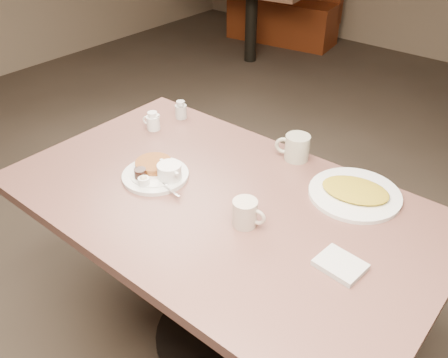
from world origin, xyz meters
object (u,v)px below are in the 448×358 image
Objects in this scene: creamer_right at (181,110)px; booth_back_left at (282,3)px; creamer_left at (153,121)px; coffee_mug_far at (296,147)px; hash_plate at (355,193)px; diner_table at (220,236)px; main_plate at (158,172)px; coffee_mug_near at (246,213)px.

creamer_right is 0.05× the size of booth_back_left.
booth_back_left reaches higher than creamer_left.
hash_plate is (0.29, -0.08, -0.04)m from coffee_mug_far.
coffee_mug_far reaches higher than diner_table.
main_plate reaches higher than diner_table.
creamer_right is (-0.68, 0.41, -0.01)m from coffee_mug_near.
coffee_mug_near is at bearing -58.14° from booth_back_left.
coffee_mug_near is 0.74m from creamer_left.
coffee_mug_far is 0.38× the size of hash_plate.
main_plate reaches higher than hash_plate.
coffee_mug_near is 1.48× the size of creamer_right.
diner_table is 0.50m from hash_plate.
creamer_right is (-0.58, -0.03, -0.01)m from coffee_mug_far.
coffee_mug_far is at bearing 165.28° from hash_plate.
creamer_left reaches higher than diner_table.
diner_table is at bearing -138.49° from hash_plate.
coffee_mug_far is at bearing 17.14° from creamer_left.
main_plate is 0.41m from coffee_mug_near.
booth_back_left is at bearing 116.85° from main_plate.
coffee_mug_far reaches higher than hash_plate.
main_plate is at bearing -40.79° from creamer_left.
diner_table is 0.27m from coffee_mug_near.
diner_table is 18.75× the size of creamer_right.
booth_back_left is (-1.49, 3.26, -0.38)m from creamer_left.
diner_table is at bearing -33.89° from creamer_right.
creamer_left is at bearing 159.88° from diner_table.
coffee_mug_far is 1.81× the size of creamer_right.
coffee_mug_near is 0.08× the size of booth_back_left.
booth_back_left is at bearing 120.46° from diner_table.
creamer_left is 0.05× the size of booth_back_left.
main_plate is 2.66× the size of coffee_mug_near.
booth_back_left is at bearing 121.86° from coffee_mug_near.
creamer_right is at bearing 123.71° from main_plate.
hash_plate is (0.89, 0.11, -0.02)m from creamer_left.
diner_table is 0.98× the size of booth_back_left.
coffee_mug_near reaches higher than hash_plate.
coffee_mug_near is at bearing -31.11° from creamer_right.
coffee_mug_near is 0.82× the size of coffee_mug_far.
creamer_left is (-0.28, 0.24, 0.01)m from main_plate.
coffee_mug_near reaches higher than main_plate.
booth_back_left reaches higher than diner_table.
coffee_mug_far is 0.30m from hash_plate.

